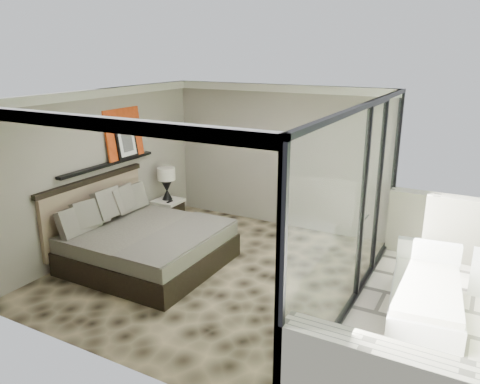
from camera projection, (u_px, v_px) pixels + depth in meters
The scene contains 13 objects.
floor at pixel (213, 271), 7.55m from camera, with size 5.00×5.00×0.00m, color black.
ceiling at pixel (209, 96), 6.74m from camera, with size 4.50×5.00×0.02m, color silver.
back_wall at pixel (278, 157), 9.23m from camera, with size 4.50×0.02×2.80m, color gray.
left_wall at pixel (102, 171), 8.17m from camera, with size 0.02×5.00×2.80m, color gray.
glass_wall at pixel (357, 211), 6.11m from camera, with size 0.08×5.00×2.80m, color white.
terrace_slab at pixel (467, 340), 5.85m from camera, with size 3.00×5.00×0.12m, color beige.
picture_ledge at pixel (109, 164), 8.19m from camera, with size 0.12×2.20×0.05m, color black.
bed at pixel (143, 242), 7.72m from camera, with size 2.32×2.24×1.29m.
nightstand at pixel (168, 212), 9.51m from camera, with size 0.52×0.52×0.52m, color black.
table_lamp at pixel (166, 179), 9.35m from camera, with size 0.36×0.36×0.66m.
abstract_canvas at pixel (124, 133), 8.44m from camera, with size 0.04×0.90×0.90m, color red.
framed_print at pixel (126, 142), 8.46m from camera, with size 0.03×0.50×0.60m, color black.
lounger at pixel (426, 295), 6.37m from camera, with size 1.11×1.89×0.70m.
Camera 1 is at (3.67, -5.80, 3.42)m, focal length 35.00 mm.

